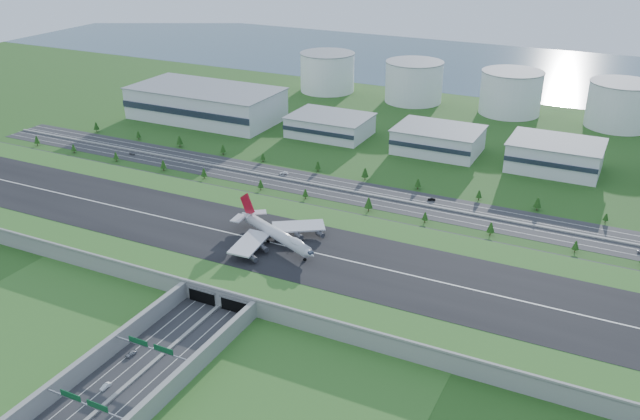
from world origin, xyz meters
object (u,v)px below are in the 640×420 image
at_px(car_2, 223,330).
at_px(car_4, 132,153).
at_px(boeing_747, 276,234).
at_px(car_7, 284,173).
at_px(car_1, 105,386).
at_px(fuel_tank_a, 327,72).
at_px(car_5, 432,199).
at_px(car_0, 131,353).

bearing_deg(car_2, car_4, -40.47).
relative_size(boeing_747, car_2, 12.17).
xyz_separation_m(boeing_747, car_7, (-52.32, 101.49, -12.48)).
relative_size(boeing_747, car_1, 12.43).
bearing_deg(car_1, fuel_tank_a, 107.25).
bearing_deg(car_5, boeing_747, -45.03).
xyz_separation_m(fuel_tank_a, car_2, (132.17, -375.07, -16.73)).
bearing_deg(car_4, car_7, -73.12).
relative_size(boeing_747, car_7, 10.13).
relative_size(car_5, car_7, 0.82).
bearing_deg(car_7, fuel_tank_a, 176.24).
relative_size(fuel_tank_a, car_4, 10.17).
distance_m(fuel_tank_a, car_1, 439.53).
height_order(car_1, car_2, car_1).
xyz_separation_m(car_0, car_5, (59.25, 198.49, -0.08)).
distance_m(car_1, car_7, 221.29).
height_order(fuel_tank_a, car_2, fuel_tank_a).
bearing_deg(car_5, car_7, -109.25).
xyz_separation_m(fuel_tank_a, car_4, (-46.42, -221.75, -16.54)).
xyz_separation_m(fuel_tank_a, boeing_747, (120.44, -309.18, -4.08)).
relative_size(fuel_tank_a, car_1, 10.85).
height_order(car_0, car_7, car_0).
bearing_deg(boeing_747, car_2, -55.13).
distance_m(fuel_tank_a, boeing_747, 331.83).
distance_m(boeing_747, car_0, 96.88).
bearing_deg(car_2, car_5, -101.85).
distance_m(car_5, car_7, 100.09).
bearing_deg(car_7, car_1, -10.02).
bearing_deg(car_5, car_2, -32.21).
distance_m(fuel_tank_a, car_4, 227.16).
xyz_separation_m(boeing_747, car_2, (11.74, -65.89, -12.65)).
xyz_separation_m(car_1, car_2, (18.43, 49.16, -0.11)).
bearing_deg(boeing_747, car_7, 142.04).
relative_size(car_4, car_7, 0.87).
bearing_deg(car_2, car_0, 51.95).
xyz_separation_m(boeing_747, car_4, (-166.85, 87.43, -12.46)).
bearing_deg(car_7, car_0, -10.20).
height_order(boeing_747, car_1, boeing_747).
distance_m(car_0, car_1, 20.25).
bearing_deg(car_1, car_7, 104.14).
bearing_deg(car_7, car_4, -104.92).
relative_size(fuel_tank_a, boeing_747, 0.87).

